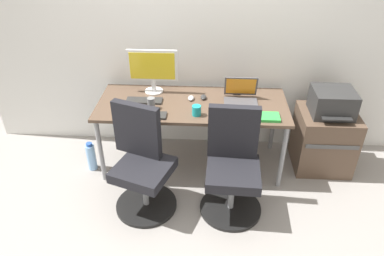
{
  "coord_description": "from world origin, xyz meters",
  "views": [
    {
      "loc": [
        0.16,
        -2.99,
        2.35
      ],
      "look_at": [
        0.0,
        -0.05,
        0.46
      ],
      "focal_mm": 33.95,
      "sensor_mm": 36.0,
      "label": 1
    }
  ],
  "objects_px": {
    "desktop_monitor": "(153,68)",
    "coffee_mug": "(197,110)",
    "water_bottle_on_floor": "(91,157)",
    "printer": "(332,102)",
    "office_chair_left": "(142,164)",
    "office_chair_right": "(233,167)",
    "side_cabinet": "(324,140)",
    "open_laptop": "(241,96)"
  },
  "relations": [
    {
      "from": "desktop_monitor",
      "to": "coffee_mug",
      "type": "distance_m",
      "value": 0.65
    },
    {
      "from": "water_bottle_on_floor",
      "to": "printer",
      "type": "bearing_deg",
      "value": 4.96
    },
    {
      "from": "office_chair_left",
      "to": "desktop_monitor",
      "type": "distance_m",
      "value": 0.97
    },
    {
      "from": "office_chair_left",
      "to": "printer",
      "type": "distance_m",
      "value": 1.84
    },
    {
      "from": "printer",
      "to": "water_bottle_on_floor",
      "type": "relative_size",
      "value": 1.29
    },
    {
      "from": "water_bottle_on_floor",
      "to": "office_chair_right",
      "type": "bearing_deg",
      "value": -17.63
    },
    {
      "from": "office_chair_right",
      "to": "coffee_mug",
      "type": "bearing_deg",
      "value": 130.84
    },
    {
      "from": "office_chair_left",
      "to": "coffee_mug",
      "type": "bearing_deg",
      "value": 40.23
    },
    {
      "from": "side_cabinet",
      "to": "coffee_mug",
      "type": "relative_size",
      "value": 6.6
    },
    {
      "from": "printer",
      "to": "water_bottle_on_floor",
      "type": "bearing_deg",
      "value": -175.04
    },
    {
      "from": "side_cabinet",
      "to": "water_bottle_on_floor",
      "type": "xyz_separation_m",
      "value": [
        -2.31,
        -0.2,
        -0.16
      ]
    },
    {
      "from": "printer",
      "to": "desktop_monitor",
      "type": "xyz_separation_m",
      "value": [
        -1.7,
        0.17,
        0.23
      ]
    },
    {
      "from": "water_bottle_on_floor",
      "to": "side_cabinet",
      "type": "bearing_deg",
      "value": 4.99
    },
    {
      "from": "office_chair_left",
      "to": "printer",
      "type": "height_order",
      "value": "office_chair_left"
    },
    {
      "from": "side_cabinet",
      "to": "coffee_mug",
      "type": "distance_m",
      "value": 1.36
    },
    {
      "from": "side_cabinet",
      "to": "coffee_mug",
      "type": "height_order",
      "value": "coffee_mug"
    },
    {
      "from": "office_chair_left",
      "to": "coffee_mug",
      "type": "relative_size",
      "value": 10.22
    },
    {
      "from": "office_chair_left",
      "to": "office_chair_right",
      "type": "height_order",
      "value": "same"
    },
    {
      "from": "office_chair_right",
      "to": "water_bottle_on_floor",
      "type": "bearing_deg",
      "value": 162.37
    },
    {
      "from": "office_chair_left",
      "to": "desktop_monitor",
      "type": "bearing_deg",
      "value": 89.88
    },
    {
      "from": "office_chair_right",
      "to": "coffee_mug",
      "type": "height_order",
      "value": "office_chair_right"
    },
    {
      "from": "office_chair_right",
      "to": "desktop_monitor",
      "type": "distance_m",
      "value": 1.23
    },
    {
      "from": "office_chair_left",
      "to": "side_cabinet",
      "type": "bearing_deg",
      "value": 20.7
    },
    {
      "from": "office_chair_right",
      "to": "open_laptop",
      "type": "bearing_deg",
      "value": 82.79
    },
    {
      "from": "printer",
      "to": "side_cabinet",
      "type": "bearing_deg",
      "value": 90.0
    },
    {
      "from": "open_laptop",
      "to": "water_bottle_on_floor",
      "type": "bearing_deg",
      "value": -171.76
    },
    {
      "from": "coffee_mug",
      "to": "side_cabinet",
      "type": "bearing_deg",
      "value": 11.97
    },
    {
      "from": "side_cabinet",
      "to": "water_bottle_on_floor",
      "type": "height_order",
      "value": "side_cabinet"
    },
    {
      "from": "water_bottle_on_floor",
      "to": "desktop_monitor",
      "type": "distance_m",
      "value": 1.08
    },
    {
      "from": "side_cabinet",
      "to": "desktop_monitor",
      "type": "xyz_separation_m",
      "value": [
        -1.7,
        0.17,
        0.65
      ]
    },
    {
      "from": "printer",
      "to": "open_laptop",
      "type": "distance_m",
      "value": 0.85
    },
    {
      "from": "desktop_monitor",
      "to": "coffee_mug",
      "type": "relative_size",
      "value": 5.22
    },
    {
      "from": "side_cabinet",
      "to": "open_laptop",
      "type": "bearing_deg",
      "value": 179.36
    },
    {
      "from": "office_chair_right",
      "to": "coffee_mug",
      "type": "relative_size",
      "value": 10.22
    },
    {
      "from": "open_laptop",
      "to": "coffee_mug",
      "type": "bearing_deg",
      "value": -145.71
    },
    {
      "from": "side_cabinet",
      "to": "open_laptop",
      "type": "relative_size",
      "value": 1.96
    },
    {
      "from": "office_chair_right",
      "to": "side_cabinet",
      "type": "bearing_deg",
      "value": 34.39
    },
    {
      "from": "open_laptop",
      "to": "coffee_mug",
      "type": "distance_m",
      "value": 0.49
    },
    {
      "from": "desktop_monitor",
      "to": "coffee_mug",
      "type": "bearing_deg",
      "value": -44.34
    },
    {
      "from": "office_chair_right",
      "to": "side_cabinet",
      "type": "height_order",
      "value": "office_chair_right"
    },
    {
      "from": "coffee_mug",
      "to": "open_laptop",
      "type": "bearing_deg",
      "value": 34.29
    },
    {
      "from": "office_chair_right",
      "to": "office_chair_left",
      "type": "bearing_deg",
      "value": -179.72
    }
  ]
}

